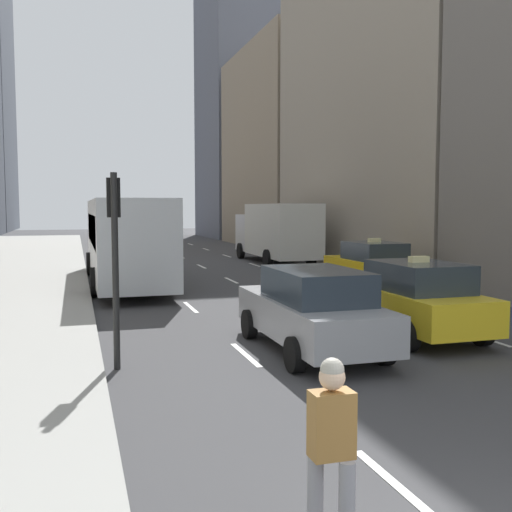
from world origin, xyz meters
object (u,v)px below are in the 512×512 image
skateboarder (331,450)px  taxi_lead (141,236)px  box_truck (276,231)px  city_bus (125,238)px  taxi_second (413,298)px  traffic_light_pole (114,238)px  sedan_black_near (312,309)px  taxi_third (371,265)px

skateboarder → taxi_lead: bearing=86.2°
taxi_lead → box_truck: 15.24m
city_bus → taxi_second: bearing=-64.0°
taxi_lead → traffic_light_pole: traffic_light_pole is taller
traffic_light_pole → skateboarder: bearing=-79.0°
city_bus → box_truck: (8.41, 6.63, -0.08)m
skateboarder → traffic_light_pole: 7.03m
skateboarder → sedan_black_near: bearing=69.1°
taxi_second → city_bus: size_ratio=0.38×
box_truck → skateboarder: bearing=-107.7°
taxi_third → box_truck: size_ratio=0.52×
sedan_black_near → city_bus: size_ratio=0.41×
box_truck → taxi_second: bearing=-98.8°
sedan_black_near → box_truck: (5.60, 18.86, 0.83)m
skateboarder → traffic_light_pole: size_ratio=0.48×
city_bus → sedan_black_near: bearing=-77.0°
taxi_third → city_bus: 9.42m
taxi_lead → city_bus: 20.99m
sedan_black_near → skateboarder: size_ratio=2.73×
sedan_black_near → city_bus: 12.58m
taxi_lead → traffic_light_pole: (-3.95, -33.15, 1.53)m
city_bus → traffic_light_pole: 12.44m
taxi_second → box_truck: bearing=81.2°
taxi_second → city_bus: 12.85m
taxi_lead → taxi_third: (5.60, -24.93, 0.00)m
sedan_black_near → traffic_light_pole: 4.24m
taxi_second → box_truck: box_truck is taller
taxi_second → skateboarder: (-5.44, -7.60, 0.08)m
sedan_black_near → traffic_light_pole: bearing=-177.9°
taxi_lead → taxi_second: size_ratio=1.00×
skateboarder → traffic_light_pole: (-1.31, 6.75, 1.45)m
taxi_second → taxi_third: bearing=69.2°
taxi_second → city_bus: bearing=116.0°
city_bus → box_truck: city_bus is taller
taxi_lead → sedan_black_near: bearing=-90.0°
taxi_second → sedan_black_near: taxi_second is taller
taxi_lead → traffic_light_pole: bearing=-96.8°
taxi_third → box_truck: bearing=90.0°
sedan_black_near → city_bus: bearing=103.0°
sedan_black_near → taxi_second: bearing=14.2°
taxi_lead → taxi_second: same height
sedan_black_near → box_truck: 19.69m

